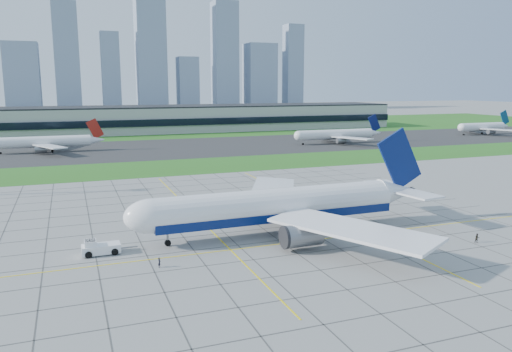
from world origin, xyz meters
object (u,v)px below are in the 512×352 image
Objects in this scene: distant_jet_2 at (336,134)px; crew_far at (477,238)px; airliner at (279,206)px; crew_near at (159,263)px; pushback_tug at (99,248)px; distant_jet_1 at (45,142)px; distant_jet_3 at (483,127)px.

crew_far is at bearing -110.45° from distant_jet_2.
distant_jet_2 is (55.22, 148.05, 3.63)m from crew_far.
airliner is 39.69× the size of crew_near.
pushback_tug is at bearing -132.47° from distant_jet_2.
distant_jet_1 is at bearing 173.87° from distant_jet_2.
airliner is 6.80× the size of pushback_tug.
crew_far is (31.22, -18.03, -4.47)m from airliner.
airliner reaches higher than distant_jet_3.
distant_jet_3 is (102.56, 10.11, -0.00)m from distant_jet_2.
distant_jet_1 is at bearing 107.14° from airliner.
crew_near is 56.42m from crew_far.
crew_far is at bearing -15.87° from pushback_tug.
distant_jet_1 and distant_jet_2 have the same top height.
distant_jet_2 is at bearing 55.73° from airliner.
pushback_tug is 0.22× the size of distant_jet_3.
pushback_tug is at bearing -179.71° from airliner.
crew_far is (55.89, -7.70, 0.07)m from crew_near.
crew_far is 223.43m from distant_jet_3.
airliner is at bearing 0.29° from pushback_tug.
distant_jet_1 and distant_jet_3 have the same top height.
distant_jet_2 is at bearing -6.13° from distant_jet_1.
distant_jet_1 is 235.36m from distant_jet_3.
crew_near is 0.92× the size of crew_far.
crew_near is 0.04× the size of distant_jet_3.
airliner is 1.43× the size of distant_jet_1.
crew_far is at bearing -134.93° from distant_jet_3.
pushback_tug is 5.36× the size of crew_far.
crew_far is at bearing -30.66° from airliner.
distant_jet_3 is at bearing 5.63° from distant_jet_2.
distant_jet_2 is at bearing 46.87° from pushback_tug.
distant_jet_3 reaches higher than crew_far.
pushback_tug is 0.21× the size of distant_jet_1.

